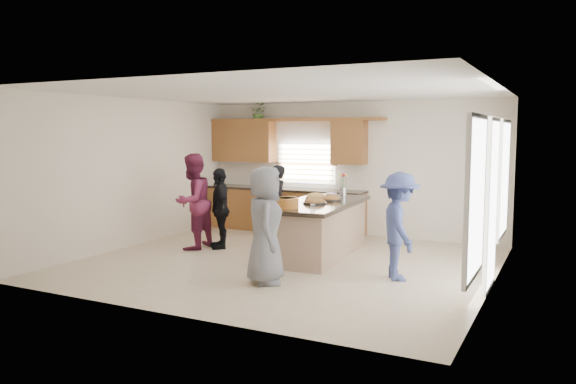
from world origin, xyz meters
The scene contains 18 objects.
floor centered at (0.00, 0.00, 0.00)m, with size 6.50×6.50×0.00m, color beige.
room_shell centered at (0.00, 0.00, 1.90)m, with size 6.52×6.02×2.81m.
back_cabinetry centered at (-1.47, 2.73, 0.91)m, with size 4.08×0.66×2.46m.
right_wall_glazing centered at (3.22, -0.13, 1.34)m, with size 0.06×4.00×2.25m.
island centered at (0.27, 0.75, 0.45)m, with size 1.33×2.77×0.95m.
platter_front centered at (0.30, 0.52, 0.98)m, with size 0.41×0.41×0.16m.
platter_mid centered at (0.37, 1.05, 0.98)m, with size 0.38×0.38×0.15m.
platter_back centered at (0.03, 1.18, 0.98)m, with size 0.40×0.40×0.16m.
salad_bowl centered at (0.13, -0.21, 1.04)m, with size 0.38×0.38×0.16m.
clear_cup centered at (0.62, -0.27, 1.00)m, with size 0.08×0.08×0.10m, color white.
plate_stack centered at (0.08, 1.80, 0.97)m, with size 0.21×0.21×0.05m, color #B18CCC.
flower_vase centered at (0.29, 1.88, 1.17)m, with size 0.14×0.14×0.42m.
potted_plant centered at (-2.09, 2.82, 2.60)m, with size 0.37×0.32×0.41m, color #487B31.
woman_left_back centered at (-1.06, 1.69, 0.76)m, with size 0.55×0.36×1.51m, color black.
woman_left_mid centered at (-2.04, 0.24, 0.89)m, with size 0.86×0.67×1.77m, color maroon.
woman_left_front centered at (-1.64, 0.54, 0.75)m, with size 0.88×0.37×1.50m, color black.
woman_right_back centered at (1.97, -0.19, 0.79)m, with size 1.02×0.59×1.58m, color navy.
woman_right_front centered at (0.32, -1.25, 0.84)m, with size 0.82×0.53×1.68m, color slate.
Camera 1 is at (4.15, -8.14, 2.14)m, focal length 35.00 mm.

